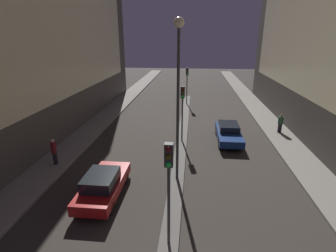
% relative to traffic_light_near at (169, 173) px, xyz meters
% --- Properties ---
extents(building_left, '(6.01, 34.77, 19.57)m').
position_rel_traffic_light_near_xyz_m(building_left, '(-12.50, 13.36, 6.44)').
color(building_left, '#4C4742').
rests_on(building_left, ground).
extents(median_strip, '(0.83, 30.92, 0.10)m').
position_rel_traffic_light_near_xyz_m(median_strip, '(0.00, 12.44, -3.30)').
color(median_strip, '#56544F').
rests_on(median_strip, ground).
extents(traffic_light_near, '(0.32, 0.42, 4.41)m').
position_rel_traffic_light_near_xyz_m(traffic_light_near, '(0.00, 0.00, 0.00)').
color(traffic_light_near, '#383838').
rests_on(traffic_light_near, median_strip).
extents(traffic_light_mid, '(0.32, 0.42, 4.41)m').
position_rel_traffic_light_near_xyz_m(traffic_light_mid, '(0.00, 11.20, 0.00)').
color(traffic_light_mid, '#383838').
rests_on(traffic_light_mid, median_strip).
extents(traffic_light_far, '(0.32, 0.42, 4.41)m').
position_rel_traffic_light_near_xyz_m(traffic_light_far, '(0.00, 23.54, 0.00)').
color(traffic_light_far, '#383838').
rests_on(traffic_light_far, median_strip).
extents(street_lamp, '(0.54, 0.54, 8.93)m').
position_rel_traffic_light_near_xyz_m(street_lamp, '(0.00, 5.25, 2.85)').
color(street_lamp, '#383838').
rests_on(street_lamp, median_strip).
extents(car_left_lane, '(1.81, 4.58, 1.48)m').
position_rel_traffic_light_near_xyz_m(car_left_lane, '(-3.77, 3.09, -2.60)').
color(car_left_lane, maroon).
rests_on(car_left_lane, ground).
extents(car_right_lane, '(1.82, 4.74, 1.38)m').
position_rel_traffic_light_near_xyz_m(car_right_lane, '(3.77, 11.76, -2.64)').
color(car_right_lane, navy).
rests_on(car_right_lane, ground).
extents(pedestrian_on_left_sidewalk, '(0.35, 0.35, 1.76)m').
position_rel_traffic_light_near_xyz_m(pedestrian_on_left_sidewalk, '(-8.05, 6.17, -2.27)').
color(pedestrian_on_left_sidewalk, black).
rests_on(pedestrian_on_left_sidewalk, sidewalk_left).
extents(pedestrian_on_right_sidewalk, '(0.44, 0.44, 1.64)m').
position_rel_traffic_light_near_xyz_m(pedestrian_on_right_sidewalk, '(8.42, 13.85, -2.36)').
color(pedestrian_on_right_sidewalk, black).
rests_on(pedestrian_on_right_sidewalk, sidewalk_right).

